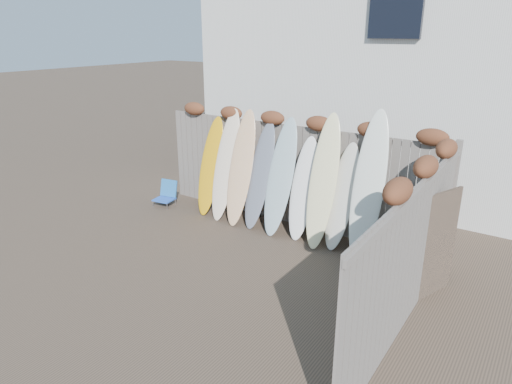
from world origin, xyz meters
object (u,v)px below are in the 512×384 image
Objects in this scene: wooden_crate at (379,273)px; surfboard_0 at (211,166)px; lattice_panel at (432,247)px; beach_chair at (166,194)px.

wooden_crate is 4.33m from surfboard_0.
lattice_panel is (0.62, 0.28, 0.49)m from wooden_crate.
wooden_crate is (5.21, -0.87, 0.06)m from beach_chair.
surfboard_0 reaches higher than beach_chair.
surfboard_0 is at bearing -169.06° from lattice_panel.
surfboard_0 is at bearing 164.56° from wooden_crate.
wooden_crate is at bearing -134.31° from lattice_panel.
beach_chair is 5.28m from wooden_crate.
lattice_panel reaches higher than beach_chair.
lattice_panel is 4.82m from surfboard_0.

